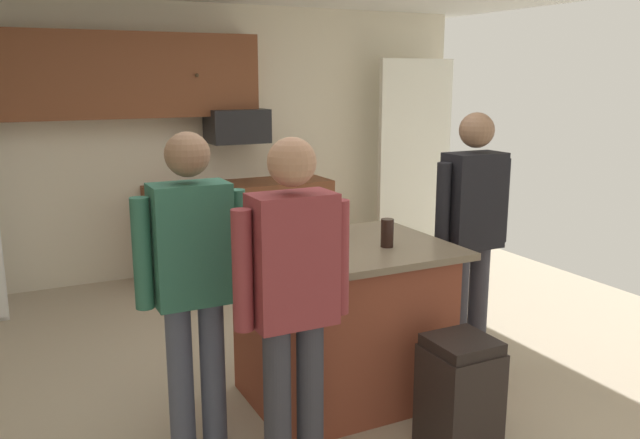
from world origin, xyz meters
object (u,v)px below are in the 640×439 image
(microwave_over_range, at_px, (237,126))
(glass_dark_ale, at_px, (341,227))
(trash_bin, at_px, (459,394))
(glass_pilsner, at_px, (387,233))
(person_elder_center, at_px, (293,292))
(person_guest_left, at_px, (192,274))
(kitchen_island, at_px, (342,322))
(glass_stout_tall, at_px, (261,232))
(person_guest_right, at_px, (472,224))

(microwave_over_range, xyz_separation_m, glass_dark_ale, (-0.25, -2.56, -0.44))
(glass_dark_ale, distance_m, trash_bin, 1.22)
(microwave_over_range, relative_size, glass_pilsner, 3.38)
(microwave_over_range, xyz_separation_m, trash_bin, (-0.07, -3.54, -1.15))
(trash_bin, bearing_deg, glass_dark_ale, 100.39)
(glass_pilsner, bearing_deg, person_elder_center, -148.06)
(microwave_over_range, height_order, person_guest_left, person_guest_left)
(microwave_over_range, distance_m, person_elder_center, 3.58)
(trash_bin, bearing_deg, person_elder_center, 172.26)
(kitchen_island, xyz_separation_m, trash_bin, (0.28, -0.77, -0.18))
(glass_dark_ale, height_order, glass_stout_tall, glass_stout_tall)
(glass_pilsner, xyz_separation_m, glass_stout_tall, (-0.62, 0.42, -0.02))
(person_guest_left, bearing_deg, person_elder_center, -65.38)
(person_guest_left, distance_m, person_guest_right, 1.92)
(person_guest_right, distance_m, person_elder_center, 1.71)
(person_guest_left, xyz_separation_m, person_guest_right, (1.91, 0.19, 0.02))
(microwave_over_range, height_order, person_elder_center, person_elder_center)
(glass_stout_tall, bearing_deg, glass_dark_ale, -9.56)
(person_guest_right, relative_size, person_elder_center, 1.02)
(person_guest_left, bearing_deg, microwave_over_range, 56.19)
(microwave_over_range, bearing_deg, person_elder_center, -105.66)
(glass_dark_ale, bearing_deg, microwave_over_range, 84.48)
(person_guest_right, bearing_deg, microwave_over_range, -78.50)
(microwave_over_range, bearing_deg, glass_pilsner, -92.47)
(microwave_over_range, distance_m, trash_bin, 3.72)
(kitchen_island, bearing_deg, glass_stout_tall, 143.76)
(microwave_over_range, bearing_deg, person_guest_left, -113.69)
(person_guest_right, distance_m, glass_pilsner, 0.76)
(person_elder_center, xyz_separation_m, trash_bin, (0.89, -0.12, -0.66))
(glass_stout_tall, bearing_deg, trash_bin, -57.51)
(glass_pilsner, bearing_deg, glass_stout_tall, 145.85)
(glass_dark_ale, bearing_deg, glass_stout_tall, 170.44)
(glass_stout_tall, height_order, trash_bin, glass_stout_tall)
(microwave_over_range, relative_size, trash_bin, 0.92)
(person_elder_center, distance_m, glass_stout_tall, 0.96)
(person_elder_center, bearing_deg, glass_stout_tall, 30.57)
(person_guest_right, height_order, glass_pilsner, person_guest_right)
(glass_stout_tall, bearing_deg, kitchen_island, -36.24)
(person_guest_left, bearing_deg, person_guest_right, -4.49)
(person_guest_right, distance_m, trash_bin, 1.25)
(microwave_over_range, xyz_separation_m, person_elder_center, (-0.96, -3.42, -0.49))
(person_elder_center, relative_size, glass_pilsner, 10.05)
(kitchen_island, distance_m, person_elder_center, 1.01)
(person_elder_center, bearing_deg, person_guest_left, 78.17)
(person_guest_left, height_order, glass_stout_tall, person_guest_left)
(microwave_over_range, distance_m, person_guest_right, 2.86)
(kitchen_island, relative_size, trash_bin, 2.01)
(glass_pilsner, bearing_deg, person_guest_left, -178.00)
(trash_bin, bearing_deg, glass_pilsner, 95.03)
(glass_dark_ale, bearing_deg, person_guest_left, -160.12)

